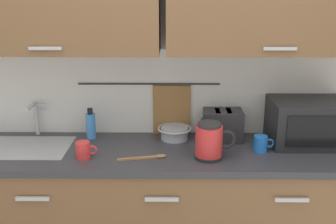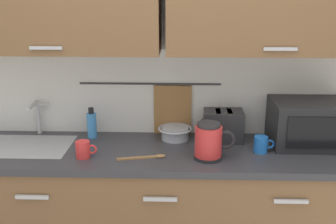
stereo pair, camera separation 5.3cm
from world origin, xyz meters
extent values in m
cube|color=brown|center=(0.00, 0.30, 0.43)|extent=(2.50, 0.60, 0.86)
cube|color=#B7B7BC|center=(-0.69, -0.01, 0.74)|extent=(0.18, 0.02, 0.02)
cube|color=#B7B7BC|center=(0.00, -0.01, 0.74)|extent=(0.18, 0.02, 0.02)
cube|color=#B7B7BC|center=(0.69, -0.01, 0.74)|extent=(0.18, 0.02, 0.02)
cube|color=#333338|center=(0.00, 0.30, 0.88)|extent=(2.53, 0.63, 0.04)
cube|color=#9EA0A5|center=(-0.82, 0.32, 0.85)|extent=(0.52, 0.38, 0.09)
cube|color=silver|center=(0.00, 0.63, 1.25)|extent=(3.70, 0.06, 2.50)
cube|color=silver|center=(0.00, 0.59, 1.18)|extent=(2.50, 0.01, 0.55)
cube|color=#B7B7BC|center=(-0.63, 0.26, 1.50)|extent=(0.18, 0.01, 0.02)
cube|color=#B7B7BC|center=(0.63, 0.26, 1.50)|extent=(0.18, 0.01, 0.02)
cylinder|color=#333338|center=(-0.09, 0.58, 1.23)|extent=(0.90, 0.01, 0.01)
cube|color=olive|center=(0.05, 0.58, 1.05)|extent=(0.24, 0.02, 0.34)
cylinder|color=#B2B5BA|center=(-0.82, 0.55, 1.01)|extent=(0.03, 0.03, 0.22)
cylinder|color=#B2B5BA|center=(-0.82, 0.47, 1.11)|extent=(0.02, 0.16, 0.02)
cube|color=#B2B5BA|center=(-0.78, 0.55, 1.10)|extent=(0.07, 0.02, 0.01)
cube|color=black|center=(0.88, 0.41, 1.04)|extent=(0.46, 0.34, 0.27)
cube|color=black|center=(0.85, 0.24, 1.04)|extent=(0.29, 0.01, 0.18)
cylinder|color=black|center=(0.26, 0.17, 0.91)|extent=(0.16, 0.16, 0.02)
cylinder|color=red|center=(0.26, 0.17, 1.00)|extent=(0.15, 0.15, 0.17)
cylinder|color=#262628|center=(0.26, 0.17, 1.10)|extent=(0.13, 0.13, 0.02)
torus|color=black|center=(0.35, 0.17, 1.01)|extent=(0.11, 0.02, 0.11)
cylinder|color=#3F8CD8|center=(-0.46, 0.48, 0.98)|extent=(0.06, 0.06, 0.16)
cylinder|color=black|center=(-0.46, 0.48, 1.08)|extent=(0.03, 0.03, 0.04)
cylinder|color=red|center=(-0.44, 0.16, 0.95)|extent=(0.08, 0.08, 0.09)
torus|color=red|center=(-0.39, 0.16, 0.95)|extent=(0.06, 0.01, 0.06)
cylinder|color=#A5ADB7|center=(0.07, 0.47, 0.94)|extent=(0.17, 0.17, 0.07)
torus|color=#A5ADB7|center=(0.07, 0.47, 0.97)|extent=(0.21, 0.21, 0.01)
cube|color=#232326|center=(0.37, 0.46, 1.00)|extent=(0.24, 0.17, 0.19)
cube|color=black|center=(0.33, 0.46, 1.08)|extent=(0.03, 0.12, 0.01)
cube|color=black|center=(0.40, 0.46, 1.08)|extent=(0.03, 0.12, 0.01)
cube|color=black|center=(0.24, 0.46, 1.02)|extent=(0.02, 0.02, 0.02)
cylinder|color=blue|center=(0.57, 0.27, 0.95)|extent=(0.08, 0.08, 0.09)
torus|color=blue|center=(0.62, 0.27, 0.95)|extent=(0.06, 0.01, 0.06)
cube|color=#9E7042|center=(-0.14, 0.15, 0.91)|extent=(0.22, 0.07, 0.01)
ellipsoid|color=#9E7042|center=(-0.01, 0.18, 0.91)|extent=(0.07, 0.05, 0.01)
camera|label=1|loc=(0.05, -1.93, 1.80)|focal=43.41mm
camera|label=2|loc=(0.11, -1.93, 1.80)|focal=43.41mm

